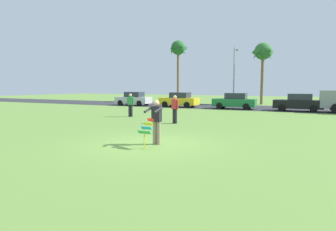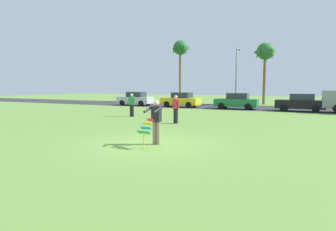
# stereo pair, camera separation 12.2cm
# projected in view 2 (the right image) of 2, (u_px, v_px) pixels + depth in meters

# --- Properties ---
(ground_plane) EXTENTS (120.00, 120.00, 0.00)m
(ground_plane) POSITION_uv_depth(u_px,v_px,m) (151.00, 144.00, 11.45)
(ground_plane) COLOR olive
(road_strip) EXTENTS (120.00, 8.00, 0.01)m
(road_strip) POSITION_uv_depth(u_px,v_px,m) (254.00, 108.00, 30.52)
(road_strip) COLOR #2D2D33
(road_strip) RESTS_ON ground
(person_kite_flyer) EXTENTS (0.55, 0.66, 1.73)m
(person_kite_flyer) POSITION_uv_depth(u_px,v_px,m) (156.00, 120.00, 11.29)
(person_kite_flyer) COLOR gray
(person_kite_flyer) RESTS_ON ground
(kite_held) EXTENTS (0.52, 0.64, 1.08)m
(kite_held) POSITION_uv_depth(u_px,v_px,m) (146.00, 129.00, 10.68)
(kite_held) COLOR red
(kite_held) RESTS_ON ground
(parked_car_silver) EXTENTS (4.24, 1.91, 1.60)m
(parked_car_silver) POSITION_uv_depth(u_px,v_px,m) (135.00, 99.00, 34.32)
(parked_car_silver) COLOR silver
(parked_car_silver) RESTS_ON ground
(parked_car_yellow) EXTENTS (4.23, 1.89, 1.60)m
(parked_car_yellow) POSITION_uv_depth(u_px,v_px,m) (181.00, 100.00, 31.64)
(parked_car_yellow) COLOR yellow
(parked_car_yellow) RESTS_ON ground
(parked_car_green) EXTENTS (4.25, 1.93, 1.60)m
(parked_car_green) POSITION_uv_depth(u_px,v_px,m) (237.00, 101.00, 28.89)
(parked_car_green) COLOR #1E7238
(parked_car_green) RESTS_ON ground
(parked_car_black) EXTENTS (4.24, 1.91, 1.60)m
(parked_car_black) POSITION_uv_depth(u_px,v_px,m) (301.00, 103.00, 26.25)
(parked_car_black) COLOR black
(parked_car_black) RESTS_ON ground
(palm_tree_left_near) EXTENTS (2.58, 2.71, 8.98)m
(palm_tree_left_near) POSITION_uv_depth(u_px,v_px,m) (180.00, 50.00, 42.64)
(palm_tree_left_near) COLOR brown
(palm_tree_left_near) RESTS_ON ground
(palm_tree_right_near) EXTENTS (2.58, 2.71, 7.62)m
(palm_tree_right_near) POSITION_uv_depth(u_px,v_px,m) (265.00, 54.00, 35.59)
(palm_tree_right_near) COLOR brown
(palm_tree_right_near) RESTS_ON ground
(streetlight_pole) EXTENTS (0.24, 1.65, 7.00)m
(streetlight_pole) POSITION_uv_depth(u_px,v_px,m) (236.00, 72.00, 35.76)
(streetlight_pole) COLOR #9E9EA3
(streetlight_pole) RESTS_ON ground
(person_walker_near) EXTENTS (0.54, 0.34, 1.73)m
(person_walker_near) POSITION_uv_depth(u_px,v_px,m) (176.00, 108.00, 17.70)
(person_walker_near) COLOR #26262B
(person_walker_near) RESTS_ON ground
(person_walker_far) EXTENTS (0.57, 0.26, 1.73)m
(person_walker_far) POSITION_uv_depth(u_px,v_px,m) (132.00, 104.00, 21.63)
(person_walker_far) COLOR #26262B
(person_walker_far) RESTS_ON ground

